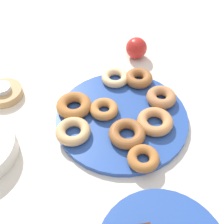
% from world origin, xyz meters
% --- Properties ---
extents(ground_plane, '(2.40, 2.40, 0.00)m').
position_xyz_m(ground_plane, '(0.00, 0.00, 0.00)').
color(ground_plane, beige).
extents(donut_plate, '(0.36, 0.36, 0.02)m').
position_xyz_m(donut_plate, '(0.00, 0.00, 0.01)').
color(donut_plate, '#284C9E').
rests_on(donut_plate, ground_plane).
extents(donut_0, '(0.11, 0.11, 0.02)m').
position_xyz_m(donut_0, '(0.03, 0.04, 0.03)').
color(donut_0, '#BC7A3D').
rests_on(donut_0, donut_plate).
extents(donut_1, '(0.12, 0.12, 0.03)m').
position_xyz_m(donut_1, '(-0.00, 0.14, 0.03)').
color(donut_1, tan).
rests_on(donut_1, donut_plate).
extents(donut_2, '(0.11, 0.11, 0.03)m').
position_xyz_m(donut_2, '(-0.07, 0.02, 0.03)').
color(donut_2, '#995B2D').
rests_on(donut_2, donut_plate).
extents(donut_3, '(0.12, 0.12, 0.03)m').
position_xyz_m(donut_3, '(0.00, -0.12, 0.03)').
color(donut_3, '#B27547').
rests_on(donut_3, donut_plate).
extents(donut_4, '(0.13, 0.13, 0.03)m').
position_xyz_m(donut_4, '(-0.07, -0.06, 0.03)').
color(donut_4, '#C6844C').
rests_on(donut_4, donut_plate).
extents(donut_5, '(0.09, 0.09, 0.03)m').
position_xyz_m(donut_5, '(0.10, -0.11, 0.03)').
color(donut_5, '#995B2D').
rests_on(donut_5, donut_plate).
extents(donut_6, '(0.09, 0.09, 0.02)m').
position_xyz_m(donut_6, '(0.14, -0.05, 0.03)').
color(donut_6, '#EABC84').
rests_on(donut_6, donut_plate).
extents(donut_7, '(0.14, 0.14, 0.03)m').
position_xyz_m(donut_7, '(0.08, 0.11, 0.03)').
color(donut_7, '#AD6B33').
rests_on(donut_7, donut_plate).
extents(donut_8, '(0.09, 0.09, 0.02)m').
position_xyz_m(donut_8, '(-0.15, 0.02, 0.03)').
color(donut_8, '#AD6B33').
rests_on(donut_8, donut_plate).
extents(candle_holder, '(0.11, 0.11, 0.02)m').
position_xyz_m(candle_holder, '(0.24, 0.26, 0.01)').
color(candle_holder, tan).
rests_on(candle_holder, ground_plane).
extents(tealight, '(0.05, 0.05, 0.01)m').
position_xyz_m(tealight, '(0.24, 0.26, 0.03)').
color(tealight, silver).
rests_on(tealight, candle_holder).
extents(apple, '(0.07, 0.07, 0.07)m').
position_xyz_m(apple, '(0.23, -0.18, 0.04)').
color(apple, red).
rests_on(apple, ground_plane).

